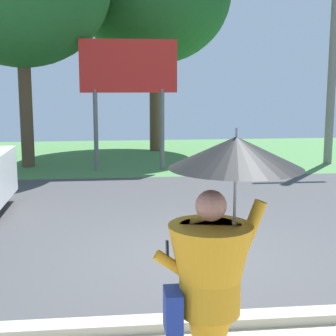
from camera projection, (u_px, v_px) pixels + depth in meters
ground_plane at (166, 209)px, 10.04m from camera, size 40.00×22.00×0.20m
monk_pedestrian at (215, 276)px, 3.64m from camera, size 1.04×0.93×2.13m
utility_pole at (334, 34)px, 14.51m from camera, size 1.80×0.24×7.09m
roadside_billboard at (129, 76)px, 13.66m from camera, size 2.60×0.12×3.50m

